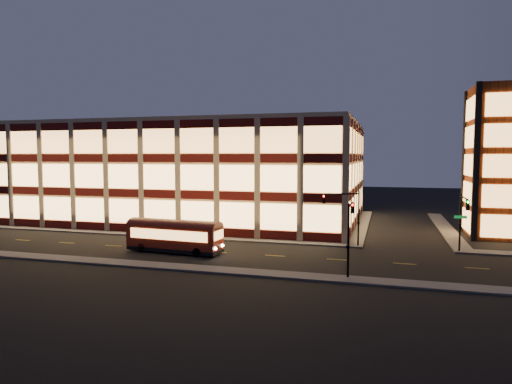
% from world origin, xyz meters
% --- Properties ---
extents(ground, '(200.00, 200.00, 0.00)m').
position_xyz_m(ground, '(0.00, 0.00, 0.00)').
color(ground, black).
rests_on(ground, ground).
extents(sidewalk_office_south, '(54.00, 2.00, 0.15)m').
position_xyz_m(sidewalk_office_south, '(-3.00, 1.00, 0.07)').
color(sidewalk_office_south, '#514F4C').
rests_on(sidewalk_office_south, ground).
extents(sidewalk_office_east, '(2.00, 30.00, 0.15)m').
position_xyz_m(sidewalk_office_east, '(23.00, 17.00, 0.07)').
color(sidewalk_office_east, '#514F4C').
rests_on(sidewalk_office_east, ground).
extents(sidewalk_tower_west, '(2.00, 30.00, 0.15)m').
position_xyz_m(sidewalk_tower_west, '(34.00, 17.00, 0.07)').
color(sidewalk_tower_west, '#514F4C').
rests_on(sidewalk_tower_west, ground).
extents(sidewalk_near, '(100.00, 2.00, 0.15)m').
position_xyz_m(sidewalk_near, '(0.00, -13.00, 0.07)').
color(sidewalk_near, '#514F4C').
rests_on(sidewalk_near, ground).
extents(office_building, '(50.45, 30.45, 14.50)m').
position_xyz_m(office_building, '(-2.91, 16.91, 7.25)').
color(office_building, tan).
rests_on(office_building, ground).
extents(stair_tower, '(8.60, 8.60, 18.00)m').
position_xyz_m(stair_tower, '(39.95, 11.95, 8.99)').
color(stair_tower, '#8C3814').
rests_on(stair_tower, ground).
extents(traffic_signal_far, '(3.79, 1.87, 6.00)m').
position_xyz_m(traffic_signal_far, '(22.21, 0.24, 4.11)').
color(traffic_signal_far, black).
rests_on(traffic_signal_far, ground).
extents(traffic_signal_right, '(1.20, 4.37, 6.00)m').
position_xyz_m(traffic_signal_right, '(33.50, -0.62, 4.10)').
color(traffic_signal_right, black).
rests_on(traffic_signal_right, ground).
extents(traffic_signal_near, '(0.32, 4.45, 6.00)m').
position_xyz_m(traffic_signal_near, '(23.50, -11.03, 4.13)').
color(traffic_signal_near, black).
rests_on(traffic_signal_near, ground).
extents(trolley_bus, '(9.99, 3.25, 3.33)m').
position_xyz_m(trolley_bus, '(5.84, -7.17, 1.84)').
color(trolley_bus, maroon).
rests_on(trolley_bus, ground).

